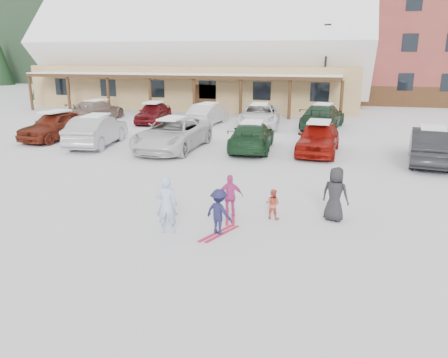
% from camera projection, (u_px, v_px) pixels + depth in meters
% --- Properties ---
extents(ground, '(160.00, 160.00, 0.00)m').
position_uv_depth(ground, '(205.00, 222.00, 12.31)').
color(ground, white).
rests_on(ground, ground).
extents(day_lodge, '(29.12, 12.50, 10.38)m').
position_uv_depth(day_lodge, '(200.00, 61.00, 39.41)').
color(day_lodge, tan).
rests_on(day_lodge, ground).
extents(lamp_post, '(0.50, 0.25, 6.73)m').
position_uv_depth(lamp_post, '(325.00, 65.00, 33.38)').
color(lamp_post, black).
rests_on(lamp_post, ground).
extents(conifer_0, '(4.40, 4.40, 10.20)m').
position_uv_depth(conifer_0, '(48.00, 43.00, 44.96)').
color(conifer_0, black).
rests_on(conifer_0, ground).
extents(conifer_2, '(5.28, 5.28, 12.24)m').
position_uv_depth(conifer_2, '(78.00, 36.00, 56.77)').
color(conifer_2, black).
rests_on(conifer_2, ground).
extents(conifer_3, '(3.96, 3.96, 9.18)m').
position_uv_depth(conifer_3, '(365.00, 49.00, 50.38)').
color(conifer_3, black).
rests_on(conifer_3, ground).
extents(adult_skier, '(0.63, 0.48, 1.56)m').
position_uv_depth(adult_skier, '(167.00, 205.00, 11.35)').
color(adult_skier, '#A8BFE5').
rests_on(adult_skier, ground).
extents(toddler_red, '(0.49, 0.42, 0.89)m').
position_uv_depth(toddler_red, '(273.00, 204.00, 12.44)').
color(toddler_red, '#CB513C').
rests_on(toddler_red, ground).
extents(child_navy, '(0.91, 0.73, 1.23)m').
position_uv_depth(child_navy, '(219.00, 212.00, 11.30)').
color(child_navy, '#1A1A40').
rests_on(child_navy, ground).
extents(skis_child_navy, '(0.73, 1.37, 0.03)m').
position_uv_depth(skis_child_navy, '(219.00, 234.00, 11.46)').
color(skis_child_navy, '#BC1A3F').
rests_on(skis_child_navy, ground).
extents(child_magenta, '(0.79, 0.47, 1.27)m').
position_uv_depth(child_magenta, '(230.00, 196.00, 12.50)').
color(child_magenta, '#C53787').
rests_on(child_magenta, ground).
extents(skis_child_magenta, '(0.51, 1.41, 0.03)m').
position_uv_depth(skis_child_magenta, '(230.00, 216.00, 12.67)').
color(skis_child_magenta, '#BC1A3F').
rests_on(skis_child_magenta, ground).
extents(bystander_dark, '(0.88, 0.72, 1.56)m').
position_uv_depth(bystander_dark, '(335.00, 194.00, 12.21)').
color(bystander_dark, black).
rests_on(bystander_dark, ground).
extents(parked_car_0, '(2.44, 4.78, 1.56)m').
position_uv_depth(parked_car_0, '(56.00, 125.00, 23.98)').
color(parked_car_0, maroon).
rests_on(parked_car_0, ground).
extents(parked_car_1, '(2.28, 4.93, 1.56)m').
position_uv_depth(parked_car_1, '(97.00, 131.00, 22.36)').
color(parked_car_1, '#A0A0A5').
rests_on(parked_car_1, ground).
extents(parked_car_2, '(2.72, 5.66, 1.56)m').
position_uv_depth(parked_car_2, '(173.00, 134.00, 21.45)').
color(parked_car_2, silver).
rests_on(parked_car_2, ground).
extents(parked_car_3, '(2.31, 4.92, 1.39)m').
position_uv_depth(parked_car_3, '(252.00, 136.00, 21.30)').
color(parked_car_3, '#16361C').
rests_on(parked_car_3, ground).
extents(parked_car_4, '(2.02, 4.55, 1.52)m').
position_uv_depth(parked_car_4, '(318.00, 138.00, 20.60)').
color(parked_car_4, maroon).
rests_on(parked_car_4, ground).
extents(parked_car_5, '(2.25, 4.90, 1.56)m').
position_uv_depth(parked_car_5, '(431.00, 146.00, 18.70)').
color(parked_car_5, black).
rests_on(parked_car_5, ground).
extents(parked_car_7, '(2.32, 5.02, 1.42)m').
position_uv_depth(parked_car_7, '(97.00, 110.00, 30.98)').
color(parked_car_7, gray).
rests_on(parked_car_7, ground).
extents(parked_car_8, '(2.01, 4.26, 1.41)m').
position_uv_depth(parked_car_8, '(153.00, 113.00, 29.76)').
color(parked_car_8, maroon).
rests_on(parked_car_8, ground).
extents(parked_car_9, '(1.84, 4.36, 1.40)m').
position_uv_depth(parked_car_9, '(208.00, 114.00, 29.21)').
color(parked_car_9, silver).
rests_on(parked_car_9, ground).
extents(parked_car_10, '(2.97, 5.59, 1.49)m').
position_uv_depth(parked_car_10, '(259.00, 116.00, 28.08)').
color(parked_car_10, white).
rests_on(parked_car_10, ground).
extents(parked_car_11, '(2.87, 5.59, 1.55)m').
position_uv_depth(parked_car_11, '(323.00, 116.00, 27.46)').
color(parked_car_11, '#1D3825').
rests_on(parked_car_11, ground).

